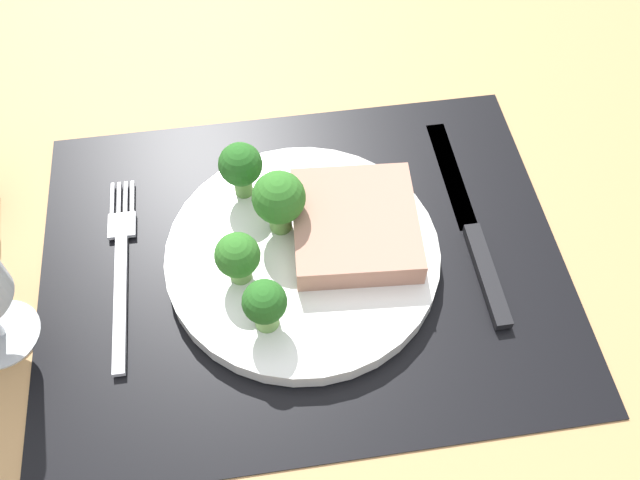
{
  "coord_description": "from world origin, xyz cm",
  "views": [
    {
      "loc": [
        -3.16,
        -31.57,
        49.56
      ],
      "look_at": [
        1.59,
        0.79,
        1.9
      ],
      "focal_mm": 38.34,
      "sensor_mm": 36.0,
      "label": 1
    }
  ],
  "objects_px": {
    "plate": "(303,255)",
    "fork": "(121,267)",
    "steak": "(355,224)",
    "knife": "(472,232)"
  },
  "relations": [
    {
      "from": "steak",
      "to": "knife",
      "type": "xyz_separation_m",
      "value": [
        0.1,
        -0.01,
        -0.02
      ]
    },
    {
      "from": "fork",
      "to": "knife",
      "type": "xyz_separation_m",
      "value": [
        0.3,
        -0.01,
        0.0
      ]
    },
    {
      "from": "knife",
      "to": "steak",
      "type": "bearing_deg",
      "value": 173.98
    },
    {
      "from": "fork",
      "to": "plate",
      "type": "bearing_deg",
      "value": -6.21
    },
    {
      "from": "plate",
      "to": "steak",
      "type": "bearing_deg",
      "value": 13.77
    },
    {
      "from": "plate",
      "to": "fork",
      "type": "bearing_deg",
      "value": 174.72
    },
    {
      "from": "steak",
      "to": "knife",
      "type": "bearing_deg",
      "value": -3.28
    },
    {
      "from": "steak",
      "to": "plate",
      "type": "bearing_deg",
      "value": -166.23
    },
    {
      "from": "knife",
      "to": "plate",
      "type": "bearing_deg",
      "value": 179.28
    },
    {
      "from": "fork",
      "to": "knife",
      "type": "height_order",
      "value": "knife"
    }
  ]
}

